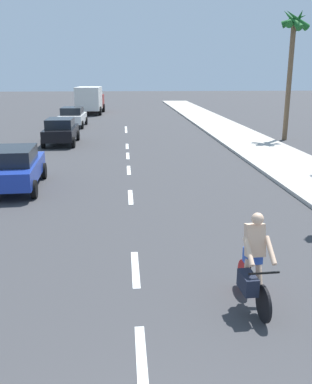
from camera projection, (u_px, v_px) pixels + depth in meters
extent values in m
plane|color=#38383A|center=(128.00, 154.00, 22.59)|extent=(160.00, 160.00, 0.00)
cube|color=#B2ADA3|center=(254.00, 145.00, 25.05)|extent=(3.60, 80.00, 0.14)
cube|color=white|center=(142.00, 361.00, 6.37)|extent=(0.16, 1.80, 0.01)
cube|color=white|center=(135.00, 269.00, 9.38)|extent=(0.16, 1.80, 0.01)
cube|color=white|center=(131.00, 197.00, 14.79)|extent=(0.16, 1.80, 0.01)
cube|color=white|center=(129.00, 170.00, 18.87)|extent=(0.16, 1.80, 0.01)
cube|color=white|center=(128.00, 156.00, 22.11)|extent=(0.16, 1.80, 0.01)
cube|color=white|center=(127.00, 146.00, 24.97)|extent=(0.16, 1.80, 0.01)
cube|color=white|center=(126.00, 131.00, 31.38)|extent=(0.16, 1.80, 0.01)
cube|color=white|center=(126.00, 128.00, 33.29)|extent=(0.16, 1.80, 0.01)
cylinder|color=black|center=(263.00, 304.00, 7.33)|extent=(0.08, 0.66, 0.66)
cylinder|color=red|center=(244.00, 276.00, 8.33)|extent=(0.08, 0.66, 0.66)
cube|color=black|center=(254.00, 280.00, 7.78)|extent=(0.08, 0.95, 0.04)
cylinder|color=black|center=(251.00, 264.00, 7.92)|extent=(0.03, 0.03, 0.48)
cube|color=black|center=(264.00, 273.00, 7.26)|extent=(0.56, 0.06, 0.03)
cube|color=beige|center=(255.00, 240.00, 7.65)|extent=(0.35, 0.33, 0.63)
sphere|color=beige|center=(258.00, 219.00, 7.47)|extent=(0.22, 0.22, 0.22)
cube|color=#2D51B7|center=(253.00, 255.00, 7.79)|extent=(0.33, 0.24, 0.28)
cube|color=black|center=(248.00, 283.00, 7.45)|extent=(0.26, 0.53, 0.32)
cylinder|color=beige|center=(259.00, 272.00, 7.84)|extent=(0.13, 0.32, 0.62)
cylinder|color=beige|center=(246.00, 273.00, 7.81)|extent=(0.12, 0.21, 0.63)
cylinder|color=beige|center=(271.00, 250.00, 7.45)|extent=(0.11, 0.49, 0.41)
cylinder|color=beige|center=(249.00, 251.00, 7.40)|extent=(0.11, 0.49, 0.41)
cube|color=#1E389E|center=(14.00, 170.00, 15.73)|extent=(2.02, 4.31, 0.64)
cube|color=black|center=(12.00, 156.00, 15.37)|extent=(1.68, 2.28, 0.56)
cylinder|color=black|center=(44.00, 171.00, 17.32)|extent=(0.22, 0.65, 0.64)
cylinder|color=black|center=(34.00, 189.00, 14.59)|extent=(0.22, 0.65, 0.64)
cube|color=black|center=(61.00, 133.00, 25.62)|extent=(1.77, 4.15, 0.64)
cube|color=black|center=(60.00, 123.00, 25.26)|extent=(1.54, 2.16, 0.56)
cylinder|color=black|center=(51.00, 136.00, 27.00)|extent=(0.18, 0.64, 0.64)
cylinder|color=black|center=(78.00, 135.00, 27.14)|extent=(0.18, 0.64, 0.64)
cylinder|color=black|center=(43.00, 143.00, 24.31)|extent=(0.18, 0.64, 0.64)
cylinder|color=black|center=(73.00, 142.00, 24.45)|extent=(0.18, 0.64, 0.64)
cube|color=white|center=(73.00, 118.00, 33.86)|extent=(1.90, 4.31, 0.64)
cube|color=black|center=(72.00, 111.00, 33.49)|extent=(1.63, 2.26, 0.56)
cylinder|color=black|center=(65.00, 121.00, 35.31)|extent=(0.20, 0.64, 0.64)
cylinder|color=black|center=(86.00, 121.00, 35.40)|extent=(0.20, 0.64, 0.64)
cylinder|color=black|center=(59.00, 125.00, 32.53)|extent=(0.20, 0.64, 0.64)
cylinder|color=black|center=(82.00, 125.00, 32.61)|extent=(0.20, 0.64, 0.64)
cube|color=maroon|center=(92.00, 101.00, 46.56)|extent=(2.51, 2.45, 1.40)
cube|color=silver|center=(89.00, 98.00, 43.57)|extent=(2.60, 4.27, 2.30)
cylinder|color=black|center=(82.00, 108.00, 46.61)|extent=(0.32, 0.91, 0.90)
cylinder|color=black|center=(103.00, 108.00, 46.68)|extent=(0.32, 0.91, 0.90)
cylinder|color=black|center=(76.00, 111.00, 42.86)|extent=(0.32, 0.91, 0.90)
cylinder|color=black|center=(100.00, 111.00, 42.93)|extent=(0.32, 0.91, 0.90)
cylinder|color=brown|center=(289.00, 81.00, 26.35)|extent=(0.31, 0.31, 7.45)
cone|color=#195B23|center=(299.00, 19.00, 25.36)|extent=(0.63, 1.63, 1.32)
cone|color=#195B23|center=(294.00, 20.00, 25.61)|extent=(1.57, 0.97, 0.99)
cone|color=#195B23|center=(290.00, 20.00, 25.50)|extent=(1.09, 1.43, 1.21)
cone|color=#195B23|center=(292.00, 19.00, 25.21)|extent=(1.19, 1.44, 1.56)
cone|color=#195B23|center=(297.00, 19.00, 25.15)|extent=(1.84, 0.88, 1.33)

